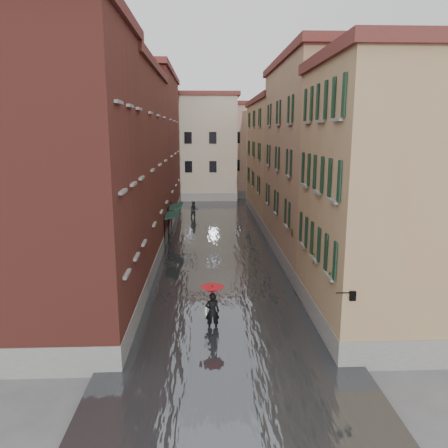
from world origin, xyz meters
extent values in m
plane|color=#59595C|center=(0.00, 0.00, 0.00)|extent=(120.00, 120.00, 0.00)
cube|color=#414448|center=(0.00, 13.00, 0.10)|extent=(10.00, 60.00, 0.20)
cube|color=brown|center=(-7.00, -2.00, 6.50)|extent=(6.00, 8.00, 13.00)
cube|color=maroon|center=(-7.00, 9.00, 6.25)|extent=(6.00, 14.00, 12.50)
cube|color=brown|center=(-7.00, 24.00, 7.00)|extent=(6.00, 16.00, 14.00)
cube|color=#A17553|center=(7.00, -2.00, 5.75)|extent=(6.00, 8.00, 11.50)
cube|color=#9B7A5E|center=(7.00, 9.00, 6.50)|extent=(6.00, 14.00, 13.00)
cube|color=#A17553|center=(7.00, 24.00, 5.75)|extent=(6.00, 16.00, 11.50)
cube|color=#B7A892|center=(-3.00, 38.00, 6.50)|extent=(12.00, 9.00, 13.00)
cube|color=tan|center=(6.00, 40.00, 6.00)|extent=(10.00, 9.00, 12.00)
cube|color=black|center=(-3.45, 12.34, 2.55)|extent=(1.09, 2.99, 0.31)
cylinder|color=black|center=(-3.95, 10.85, 1.40)|extent=(0.06, 0.06, 2.80)
cylinder|color=black|center=(-3.95, 13.84, 1.40)|extent=(0.06, 0.06, 2.80)
cube|color=black|center=(-3.45, 16.06, 2.55)|extent=(1.09, 2.79, 0.31)
cylinder|color=black|center=(-3.95, 14.67, 1.40)|extent=(0.06, 0.06, 2.80)
cylinder|color=black|center=(-3.95, 17.46, 1.40)|extent=(0.06, 0.06, 2.80)
cylinder|color=black|center=(4.05, -6.00, 3.10)|extent=(0.60, 0.05, 0.05)
cube|color=black|center=(4.35, -6.00, 3.00)|extent=(0.22, 0.22, 0.35)
cube|color=beige|center=(4.35, -6.00, 3.00)|extent=(0.14, 0.14, 0.24)
cube|color=#925D2F|center=(4.12, -4.57, 3.15)|extent=(0.22, 0.85, 0.18)
imported|color=#265926|center=(4.12, -4.57, 3.57)|extent=(0.59, 0.51, 0.66)
cube|color=#925D2F|center=(4.12, -1.80, 3.15)|extent=(0.22, 0.85, 0.18)
imported|color=#265926|center=(4.12, -1.80, 3.57)|extent=(0.59, 0.51, 0.66)
cube|color=#925D2F|center=(4.12, 3.20, 3.15)|extent=(0.22, 0.85, 0.18)
imported|color=#265926|center=(4.12, 3.20, 3.57)|extent=(0.59, 0.51, 0.66)
imported|color=black|center=(-0.63, -2.35, 0.89)|extent=(0.67, 0.46, 1.77)
cube|color=beige|center=(-0.91, -2.30, 0.95)|extent=(0.08, 0.30, 0.38)
cylinder|color=black|center=(-0.63, -2.35, 1.35)|extent=(0.02, 0.02, 1.00)
cone|color=red|center=(-0.63, -2.35, 1.92)|extent=(1.06, 1.06, 0.28)
imported|color=black|center=(-2.10, 23.03, 0.92)|extent=(1.05, 0.92, 1.85)
camera|label=1|loc=(-0.86, -20.57, 8.76)|focal=35.00mm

